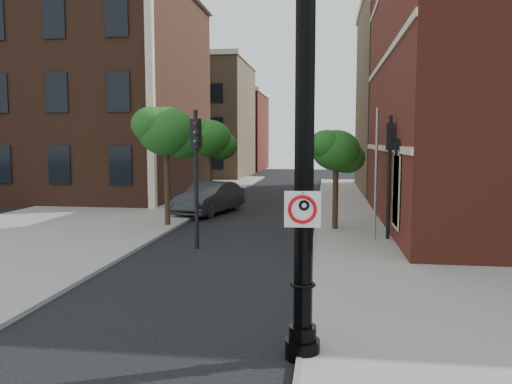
# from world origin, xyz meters

# --- Properties ---
(ground) EXTENTS (120.00, 120.00, 0.00)m
(ground) POSITION_xyz_m (0.00, 0.00, 0.00)
(ground) COLOR black
(ground) RESTS_ON ground
(sidewalk_right) EXTENTS (8.00, 60.00, 0.12)m
(sidewalk_right) POSITION_xyz_m (6.00, 10.00, 0.06)
(sidewalk_right) COLOR gray
(sidewalk_right) RESTS_ON ground
(sidewalk_left) EXTENTS (10.00, 50.00, 0.12)m
(sidewalk_left) POSITION_xyz_m (-9.00, 18.00, 0.06)
(sidewalk_left) COLOR gray
(sidewalk_left) RESTS_ON ground
(curb_edge) EXTENTS (0.10, 60.00, 0.14)m
(curb_edge) POSITION_xyz_m (2.05, 10.00, 0.07)
(curb_edge) COLOR gray
(curb_edge) RESTS_ON ground
(victorian_building) EXTENTS (18.60, 14.60, 17.95)m
(victorian_building) POSITION_xyz_m (-16.00, 23.97, 8.74)
(victorian_building) COLOR #4F2B1D
(victorian_building) RESTS_ON ground
(bg_building_tan_a) EXTENTS (12.00, 12.00, 12.00)m
(bg_building_tan_a) POSITION_xyz_m (-12.00, 44.00, 6.00)
(bg_building_tan_a) COLOR olive
(bg_building_tan_a) RESTS_ON ground
(bg_building_red) EXTENTS (12.00, 12.00, 10.00)m
(bg_building_red) POSITION_xyz_m (-12.00, 58.00, 5.00)
(bg_building_red) COLOR #602316
(bg_building_red) RESTS_ON ground
(lamppost) EXTENTS (0.62, 0.62, 7.27)m
(lamppost) POSITION_xyz_m (2.09, -0.76, 3.36)
(lamppost) COLOR black
(lamppost) RESTS_ON ground
(no_parking_sign) EXTENTS (0.61, 0.09, 0.61)m
(no_parking_sign) POSITION_xyz_m (2.08, -0.95, 2.66)
(no_parking_sign) COLOR white
(no_parking_sign) RESTS_ON ground
(parked_car) EXTENTS (2.99, 5.39, 1.68)m
(parked_car) POSITION_xyz_m (-3.59, 16.23, 0.84)
(parked_car) COLOR #2F2F34
(parked_car) RESTS_ON ground
(traffic_signal_left) EXTENTS (0.36, 0.42, 4.88)m
(traffic_signal_left) POSITION_xyz_m (-2.05, 7.75, 3.29)
(traffic_signal_left) COLOR black
(traffic_signal_left) RESTS_ON ground
(traffic_signal_right) EXTENTS (0.31, 0.39, 4.75)m
(traffic_signal_right) POSITION_xyz_m (4.80, 9.92, 3.20)
(traffic_signal_right) COLOR black
(traffic_signal_right) RESTS_ON ground
(utility_pole) EXTENTS (0.10, 0.10, 5.04)m
(utility_pole) POSITION_xyz_m (4.30, 9.82, 2.52)
(utility_pole) COLOR #999999
(utility_pole) RESTS_ON ground
(street_tree_a) EXTENTS (2.94, 2.66, 5.29)m
(street_tree_a) POSITION_xyz_m (-4.45, 11.95, 4.18)
(street_tree_a) COLOR #312213
(street_tree_a) RESTS_ON ground
(street_tree_b) EXTENTS (2.74, 2.48, 4.94)m
(street_tree_b) POSITION_xyz_m (-3.65, 16.69, 3.89)
(street_tree_b) COLOR #312213
(street_tree_b) RESTS_ON ground
(street_tree_c) EXTENTS (2.37, 2.14, 4.28)m
(street_tree_c) POSITION_xyz_m (2.88, 11.97, 3.36)
(street_tree_c) COLOR #312213
(street_tree_c) RESTS_ON ground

